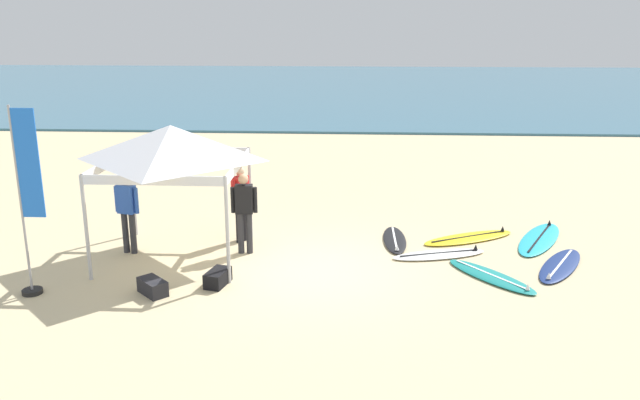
{
  "coord_description": "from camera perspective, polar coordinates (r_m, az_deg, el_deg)",
  "views": [
    {
      "loc": [
        0.78,
        -11.97,
        4.85
      ],
      "look_at": [
        0.05,
        1.53,
        1.0
      ],
      "focal_mm": 36.7,
      "sensor_mm": 36.0,
      "label": 1
    }
  ],
  "objects": [
    {
      "name": "ground_plane",
      "position": [
        12.94,
        -0.57,
        -6.12
      ],
      "size": [
        80.0,
        80.0,
        0.0
      ],
      "primitive_type": "plane",
      "color": "beige"
    },
    {
      "name": "sea",
      "position": [
        45.46,
        2.16,
        9.81
      ],
      "size": [
        80.0,
        36.0,
        0.1
      ],
      "primitive_type": "cube",
      "color": "#386B84",
      "rests_on": "ground"
    },
    {
      "name": "canopy_tent",
      "position": [
        13.33,
        -12.83,
        4.84
      ],
      "size": [
        2.77,
        2.77,
        2.75
      ],
      "color": "#B7B7BC",
      "rests_on": "ground"
    },
    {
      "name": "surfboard_teal",
      "position": [
        12.97,
        14.7,
        -6.45
      ],
      "size": [
        1.72,
        2.01,
        0.19
      ],
      "color": "#19847F",
      "rests_on": "ground"
    },
    {
      "name": "surfboard_cyan",
      "position": [
        15.37,
        18.59,
        -3.23
      ],
      "size": [
        1.77,
        2.59,
        0.19
      ],
      "color": "#23B2CC",
      "rests_on": "ground"
    },
    {
      "name": "surfboard_navy",
      "position": [
        13.91,
        20.21,
        -5.38
      ],
      "size": [
        1.6,
        2.19,
        0.19
      ],
      "color": "navy",
      "rests_on": "ground"
    },
    {
      "name": "surfboard_black",
      "position": [
        14.6,
        6.53,
        -3.47
      ],
      "size": [
        0.52,
        1.84,
        0.19
      ],
      "color": "black",
      "rests_on": "ground"
    },
    {
      "name": "surfboard_yellow",
      "position": [
        15.01,
        12.84,
        -3.23
      ],
      "size": [
        2.32,
        1.57,
        0.19
      ],
      "color": "yellow",
      "rests_on": "ground"
    },
    {
      "name": "surfboard_white",
      "position": [
        13.87,
        10.36,
        -4.69
      ],
      "size": [
        2.09,
        1.1,
        0.19
      ],
      "color": "white",
      "rests_on": "ground"
    },
    {
      "name": "person_black",
      "position": [
        13.62,
        -6.62,
        -0.69
      ],
      "size": [
        0.55,
        0.24,
        1.71
      ],
      "color": "#2D2D33",
      "rests_on": "ground"
    },
    {
      "name": "person_blue",
      "position": [
        14.12,
        -16.47,
        -0.65
      ],
      "size": [
        0.54,
        0.3,
        1.71
      ],
      "color": "#2D2D33",
      "rests_on": "ground"
    },
    {
      "name": "person_red",
      "position": [
        14.34,
        -6.95,
        0.14
      ],
      "size": [
        0.37,
        0.49,
        1.71
      ],
      "color": "black",
      "rests_on": "ground"
    },
    {
      "name": "banner_flag",
      "position": [
        12.43,
        -24.1,
        -0.81
      ],
      "size": [
        0.6,
        0.36,
        3.4
      ],
      "color": "#99999E",
      "rests_on": "ground"
    },
    {
      "name": "gear_bag_near_tent",
      "position": [
        12.2,
        -14.39,
        -7.35
      ],
      "size": [
        0.65,
        0.65,
        0.28
      ],
      "primitive_type": "cube",
      "rotation": [
        0.0,
        0.0,
        2.36
      ],
      "color": "#232328",
      "rests_on": "ground"
    },
    {
      "name": "gear_bag_by_pole",
      "position": [
        12.36,
        -8.91,
        -6.71
      ],
      "size": [
        0.45,
        0.66,
        0.28
      ],
      "primitive_type": "cube",
      "rotation": [
        0.0,
        0.0,
        1.33
      ],
      "color": "black",
      "rests_on": "ground"
    }
  ]
}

